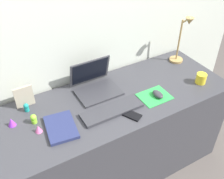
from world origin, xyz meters
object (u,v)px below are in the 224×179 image
object	(u,v)px
notebook_pad	(61,127)
keyboard	(112,110)
desk_lamp	(182,41)
cell_phone	(131,115)
coffee_mug	(201,78)
toy_figurine_purple	(11,122)
toy_figurine_teal	(26,107)
mouse	(158,94)
picture_frame	(24,97)
toy_figurine_pink	(38,129)
laptop	(95,83)
toy_figurine_lime	(34,119)

from	to	relation	value
notebook_pad	keyboard	bearing A→B (deg)	4.21
keyboard	desk_lamp	distance (m)	0.83
cell_phone	coffee_mug	xyz separation A→B (m)	(0.64, 0.04, 0.03)
toy_figurine_purple	toy_figurine_teal	xyz separation A→B (m)	(0.11, 0.08, 0.00)
mouse	picture_frame	distance (m)	0.89
keyboard	toy_figurine_teal	distance (m)	0.55
keyboard	toy_figurine_pink	bearing A→B (deg)	172.37
desk_lamp	coffee_mug	xyz separation A→B (m)	(-0.05, -0.30, -0.15)
desk_lamp	picture_frame	size ratio (longest dim) A/B	2.69
toy_figurine_purple	cell_phone	bearing A→B (deg)	-22.99
laptop	toy_figurine_purple	xyz separation A→B (m)	(-0.60, -0.07, -0.03)
keyboard	toy_figurine_teal	world-z (taller)	toy_figurine_teal
coffee_mug	notebook_pad	bearing A→B (deg)	176.01
mouse	desk_lamp	xyz separation A→B (m)	(0.42, 0.27, 0.17)
picture_frame	toy_figurine_teal	world-z (taller)	picture_frame
laptop	mouse	distance (m)	0.45
toy_figurine_lime	toy_figurine_teal	xyz separation A→B (m)	(-0.01, 0.13, -0.00)
mouse	toy_figurine_teal	size ratio (longest dim) A/B	1.64
mouse	cell_phone	bearing A→B (deg)	-165.70
coffee_mug	desk_lamp	bearing A→B (deg)	80.48
laptop	toy_figurine_purple	bearing A→B (deg)	-172.90
keyboard	toy_figurine_lime	bearing A→B (deg)	162.14
cell_phone	mouse	bearing A→B (deg)	-13.26
mouse	toy_figurine_pink	world-z (taller)	toy_figurine_pink
toy_figurine_teal	notebook_pad	bearing A→B (deg)	-62.57
picture_frame	mouse	bearing A→B (deg)	-23.85
picture_frame	coffee_mug	world-z (taller)	picture_frame
keyboard	notebook_pad	xyz separation A→B (m)	(-0.34, 0.02, 0.00)
picture_frame	toy_figurine_pink	size ratio (longest dim) A/B	3.19
toy_figurine_teal	mouse	bearing A→B (deg)	-20.31
notebook_pad	coffee_mug	world-z (taller)	coffee_mug
toy_figurine_teal	toy_figurine_lime	bearing A→B (deg)	-85.77
laptop	notebook_pad	world-z (taller)	laptop
desk_lamp	toy_figurine_pink	size ratio (longest dim) A/B	8.56
keyboard	toy_figurine_lime	distance (m)	0.49
toy_figurine_purple	toy_figurine_teal	size ratio (longest dim) A/B	0.92
laptop	toy_figurine_pink	distance (m)	0.52
mouse	cell_phone	world-z (taller)	mouse
cell_phone	toy_figurine_lime	size ratio (longest dim) A/B	2.06
picture_frame	toy_figurine_purple	bearing A→B (deg)	-131.53
picture_frame	coffee_mug	size ratio (longest dim) A/B	1.98
keyboard	toy_figurine_pink	distance (m)	0.47
mouse	cell_phone	distance (m)	0.27
desk_lamp	coffee_mug	distance (m)	0.34
picture_frame	toy_figurine_purple	size ratio (longest dim) A/B	2.80
toy_figurine_lime	toy_figurine_teal	world-z (taller)	toy_figurine_lime
laptop	desk_lamp	xyz separation A→B (m)	(0.76, -0.02, 0.14)
cell_phone	desk_lamp	world-z (taller)	desk_lamp
notebook_pad	toy_figurine_purple	xyz separation A→B (m)	(-0.25, 0.17, 0.02)
toy_figurine_lime	toy_figurine_pink	size ratio (longest dim) A/B	1.32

